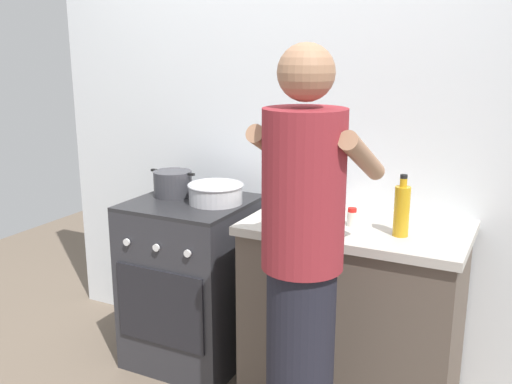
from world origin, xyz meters
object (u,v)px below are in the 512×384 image
stove_range (193,281)px  utensil_crock (332,190)px  spice_bottle (352,217)px  mixing_bowl (216,192)px  oil_bottle (402,210)px  person (302,276)px  pot (173,184)px

stove_range → utensil_crock: bearing=16.1°
spice_bottle → mixing_bowl: bearing=175.4°
oil_bottle → utensil_crock: bearing=145.4°
stove_range → person: person is taller
pot → oil_bottle: oil_bottle is taller
oil_bottle → person: bearing=-114.9°
stove_range → utensil_crock: size_ratio=2.78×
mixing_bowl → spice_bottle: bearing=-4.6°
stove_range → spice_bottle: (0.89, -0.03, 0.49)m
pot → utensil_crock: (0.85, 0.16, 0.03)m
pot → spice_bottle: (1.03, -0.08, -0.03)m
pot → utensil_crock: size_ratio=0.84×
person → mixing_bowl: bearing=139.8°
mixing_bowl → utensil_crock: size_ratio=0.90×
oil_bottle → stove_range: bearing=176.0°
stove_range → mixing_bowl: bearing=10.8°
stove_range → pot: (-0.14, 0.05, 0.52)m
pot → mixing_bowl: pot is taller
utensil_crock → spice_bottle: size_ratio=3.90×
utensil_crock → pot: bearing=-169.6°
utensil_crock → mixing_bowl: bearing=-162.7°
pot → mixing_bowl: (0.28, -0.02, -0.01)m
utensil_crock → stove_range: bearing=-163.9°
oil_bottle → spice_bottle: bearing=169.3°
stove_range → person: (0.88, -0.59, 0.41)m
utensil_crock → person: 0.83m
mixing_bowl → person: size_ratio=0.17×
stove_range → mixing_bowl: mixing_bowl is taller
pot → oil_bottle: (1.26, -0.13, 0.05)m
pot → mixing_bowl: 0.28m
stove_range → spice_bottle: bearing=-2.2°
person → spice_bottle: bearing=88.8°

